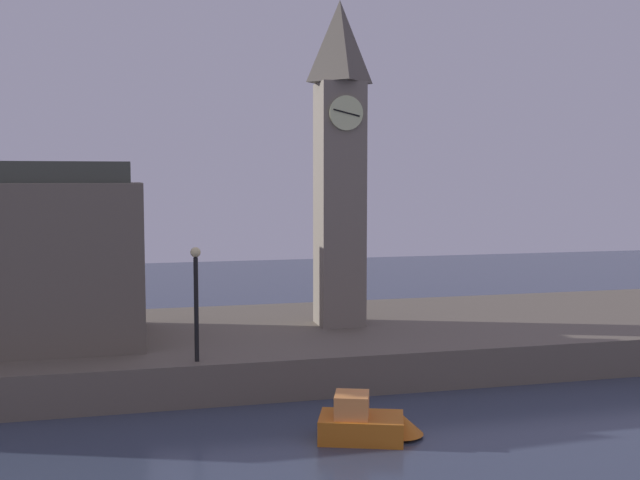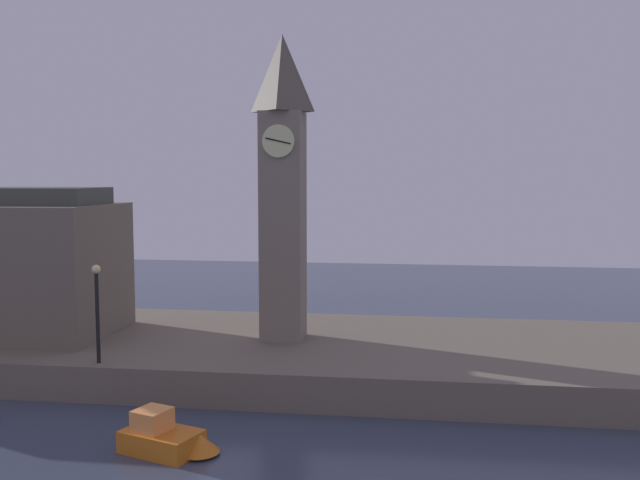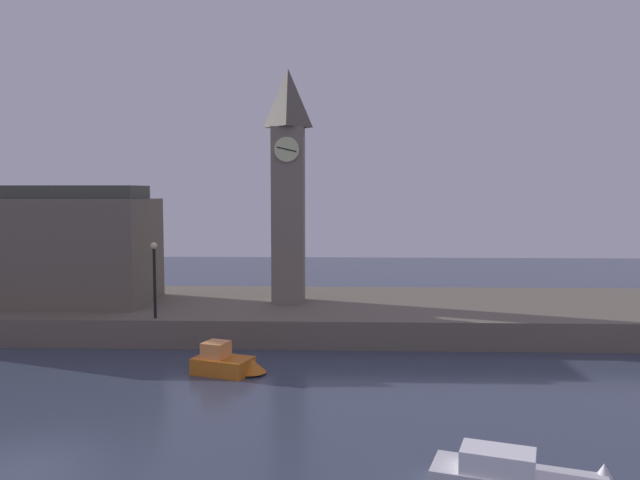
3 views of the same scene
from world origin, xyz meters
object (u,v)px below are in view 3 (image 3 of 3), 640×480
(streetlamp, at_px, (154,271))
(boat_ferry_white, at_px, (538,480))
(clock_tower, at_px, (288,182))
(boat_patrol_orange, at_px, (229,363))

(streetlamp, xyz_separation_m, boat_ferry_white, (15.18, -16.11, -3.57))
(boat_ferry_white, bearing_deg, streetlamp, 133.31)
(clock_tower, distance_m, boat_ferry_white, 24.50)
(clock_tower, distance_m, streetlamp, 9.74)
(clock_tower, relative_size, streetlamp, 3.47)
(boat_ferry_white, bearing_deg, clock_tower, 111.75)
(boat_patrol_orange, bearing_deg, boat_ferry_white, -47.02)
(streetlamp, distance_m, boat_ferry_white, 22.42)
(streetlamp, height_order, boat_patrol_orange, streetlamp)
(boat_ferry_white, xyz_separation_m, boat_patrol_orange, (-10.39, 11.15, 0.06))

